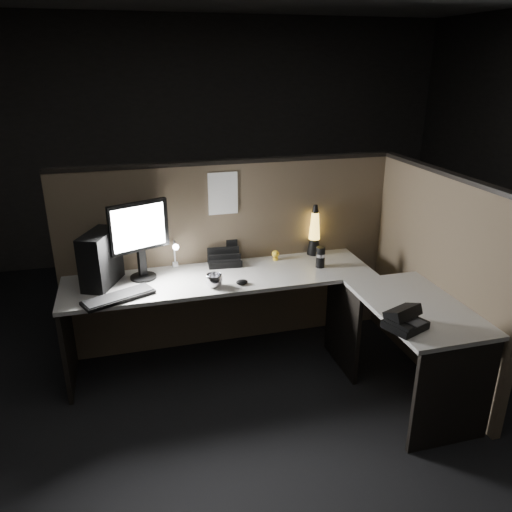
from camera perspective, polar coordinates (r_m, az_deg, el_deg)
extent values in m
plane|color=black|center=(3.62, 0.66, -16.45)|extent=(6.00, 6.00, 0.00)
plane|color=#282623|center=(5.87, -7.47, 12.66)|extent=(6.00, 0.00, 6.00)
cube|color=brown|center=(4.04, -2.88, 0.00)|extent=(2.66, 0.06, 1.50)
cube|color=brown|center=(3.84, 19.75, -2.47)|extent=(0.06, 1.66, 1.50)
cube|color=#A5A39C|center=(3.73, -4.03, -2.51)|extent=(2.30, 0.60, 0.03)
cube|color=#A5A39C|center=(3.46, 17.89, -5.55)|extent=(0.60, 1.00, 0.03)
cube|color=black|center=(3.87, -20.73, -9.08)|extent=(0.03, 0.55, 0.70)
cube|color=black|center=(3.31, 21.66, -14.75)|extent=(0.55, 0.03, 0.70)
cube|color=black|center=(3.88, 9.83, -7.78)|extent=(0.03, 0.55, 0.70)
cube|color=black|center=(3.67, -17.33, -0.31)|extent=(0.30, 0.41, 0.39)
cylinder|color=black|center=(3.77, -12.74, -2.35)|extent=(0.19, 0.19, 0.02)
cube|color=black|center=(3.75, -12.90, -0.63)|extent=(0.07, 0.06, 0.21)
cube|color=black|center=(3.65, -13.24, 3.28)|extent=(0.43, 0.20, 0.36)
cube|color=white|center=(3.63, -13.23, 3.19)|extent=(0.36, 0.15, 0.31)
cube|color=black|center=(3.49, -15.43, -4.58)|extent=(0.50, 0.35, 0.02)
ellipsoid|color=black|center=(3.57, -1.62, -3.00)|extent=(0.09, 0.07, 0.03)
cube|color=white|center=(3.93, -9.21, -0.96)|extent=(0.04, 0.05, 0.03)
cylinder|color=white|center=(3.90, -9.30, 0.48)|extent=(0.01, 0.01, 0.18)
cylinder|color=white|center=(3.81, -9.28, 1.45)|extent=(0.01, 0.12, 0.01)
sphere|color=white|center=(3.74, -9.15, 1.02)|extent=(0.04, 0.04, 0.04)
cube|color=black|center=(3.94, -3.69, -0.53)|extent=(0.27, 0.24, 0.05)
cube|color=black|center=(3.89, -3.60, -0.16)|extent=(0.25, 0.04, 0.09)
cube|color=black|center=(3.98, -3.94, 0.94)|extent=(0.25, 0.04, 0.17)
cone|color=black|center=(4.14, 6.62, 1.11)|extent=(0.11, 0.11, 0.13)
cone|color=yellow|center=(4.08, 6.73, 3.46)|extent=(0.09, 0.09, 0.22)
sphere|color=#9B4D16|center=(4.11, 6.69, 2.51)|extent=(0.04, 0.04, 0.04)
sphere|color=#9B4D16|center=(4.08, 6.74, 3.59)|extent=(0.03, 0.03, 0.03)
cone|color=black|center=(4.04, 6.82, 5.38)|extent=(0.06, 0.06, 0.06)
cylinder|color=black|center=(3.88, 7.38, -0.14)|extent=(0.07, 0.07, 0.16)
imported|color=#B1B0B7|center=(3.53, -4.79, -2.83)|extent=(0.16, 0.16, 0.10)
sphere|color=yellow|center=(4.00, 2.24, 0.23)|extent=(0.06, 0.06, 0.06)
cube|color=white|center=(3.83, -3.79, 7.14)|extent=(0.23, 0.00, 0.33)
cube|color=black|center=(3.14, 16.67, -7.51)|extent=(0.28, 0.26, 0.05)
cube|color=black|center=(3.14, 16.42, -6.27)|extent=(0.25, 0.20, 0.10)
cube|color=black|center=(3.05, 16.10, -7.65)|extent=(0.10, 0.17, 0.03)
cube|color=#3F3F42|center=(3.13, 17.75, -7.17)|extent=(0.12, 0.12, 0.00)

